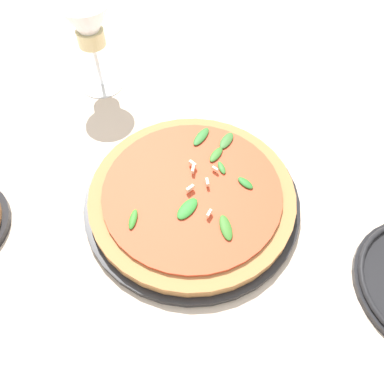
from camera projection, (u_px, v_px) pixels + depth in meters
The scene contains 3 objects.
ground_plane at pixel (183, 193), 0.62m from camera, with size 6.00×6.00×0.00m, color beige.
pizza_arugula_main at pixel (192, 197), 0.60m from camera, with size 0.35×0.35×0.05m.
wine_glass at pixel (89, 29), 0.67m from camera, with size 0.09×0.09×0.17m.
Camera 1 is at (0.10, -0.34, 0.51)m, focal length 35.00 mm.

